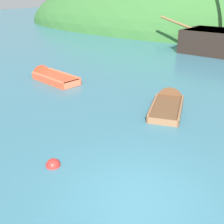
% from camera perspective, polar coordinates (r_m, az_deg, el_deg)
% --- Properties ---
extents(ground_plane, '(120.00, 120.00, 0.00)m').
position_cam_1_polar(ground_plane, '(7.01, 5.45, -17.68)').
color(ground_plane, teal).
extents(shore_hill, '(50.13, 22.23, 13.75)m').
position_cam_1_polar(shore_hill, '(38.24, 15.25, 16.18)').
color(shore_hill, '#387033').
rests_on(shore_hill, ground).
extents(rowboat_far, '(3.77, 1.89, 1.13)m').
position_cam_1_polar(rowboat_far, '(16.04, -12.73, 6.97)').
color(rowboat_far, '#C64C2D').
rests_on(rowboat_far, ground).
extents(rowboat_center, '(1.99, 3.44, 1.15)m').
position_cam_1_polar(rowboat_center, '(12.22, 11.46, 1.51)').
color(rowboat_center, brown).
rests_on(rowboat_center, ground).
extents(buoy_red, '(0.42, 0.42, 0.42)m').
position_cam_1_polar(buoy_red, '(8.29, -12.00, -10.72)').
color(buoy_red, red).
rests_on(buoy_red, ground).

